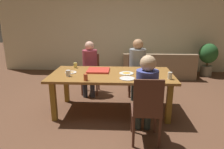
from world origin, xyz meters
name	(u,v)px	position (x,y,z in m)	size (l,w,h in m)	color
ground_plane	(112,111)	(0.00, 0.00, 0.00)	(20.00, 20.00, 0.00)	brown
back_wall	(117,24)	(0.00, 2.98, 1.49)	(7.33, 0.12, 2.98)	#EFE8C1
dining_table	(112,78)	(0.00, 0.00, 0.64)	(2.14, 1.04, 0.72)	#9B662E
chair_0	(147,108)	(0.51, -0.98, 0.53)	(0.39, 0.43, 0.96)	#543124
person_0	(146,91)	(0.51, -0.82, 0.71)	(0.29, 0.48, 1.22)	#2F3D39
chair_1	(137,73)	(0.51, 0.93, 0.47)	(0.39, 0.43, 0.89)	#5A311F
person_1	(138,63)	(0.51, 0.80, 0.73)	(0.35, 0.56, 1.24)	#333F3D
chair_2	(91,71)	(-0.53, 1.00, 0.49)	(0.39, 0.40, 0.87)	brown
person_2	(90,64)	(-0.53, 0.87, 0.70)	(0.32, 0.48, 1.18)	#363B4C
pizza_box_0	(98,70)	(-0.25, 0.15, 0.74)	(0.40, 0.40, 0.03)	red
plate_0	(71,72)	(-0.73, 0.01, 0.73)	(0.20, 0.20, 0.03)	white
plate_1	(127,78)	(0.26, -0.31, 0.73)	(0.25, 0.25, 0.01)	white
plate_2	(126,73)	(0.26, 0.00, 0.73)	(0.25, 0.25, 0.03)	white
drinking_glass_0	(86,77)	(-0.39, -0.43, 0.78)	(0.07, 0.07, 0.10)	#BD4D2C
drinking_glass_1	(68,73)	(-0.72, -0.21, 0.78)	(0.08, 0.08, 0.10)	silver
drinking_glass_2	(170,76)	(0.95, -0.28, 0.78)	(0.07, 0.07, 0.11)	silver
drinking_glass_3	(75,65)	(-0.73, 0.37, 0.77)	(0.07, 0.07, 0.10)	#DACC64
couch	(157,68)	(1.22, 2.36, 0.26)	(2.01, 0.92, 0.72)	#8C7356
potted_plant	(208,56)	(2.69, 2.49, 0.58)	(0.52, 0.52, 0.96)	gray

